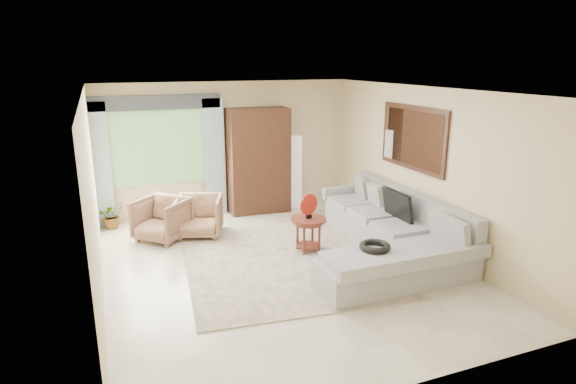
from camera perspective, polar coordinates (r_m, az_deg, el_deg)
name	(u,v)px	position (r m, az deg, el deg)	size (l,w,h in m)	color
ground	(281,267)	(7.30, -0.82, -8.85)	(6.00, 6.00, 0.00)	silver
area_rug	(281,253)	(7.75, -0.87, -7.28)	(3.00, 4.00, 0.02)	#C0AC97
sectional_sofa	(390,237)	(7.82, 12.01, -5.28)	(2.30, 3.46, 0.90)	#A5A7AD
tv_screen	(397,205)	(8.01, 12.84, -1.52)	(0.06, 0.74, 0.48)	black
garden_hose	(375,246)	(6.70, 10.25, -6.36)	(0.43, 0.43, 0.09)	black
coffee_table	(308,234)	(7.74, 2.42, -5.02)	(0.57, 0.57, 0.57)	#4F1C15
red_disc	(309,204)	(7.58, 2.47, -1.48)	(0.34, 0.34, 0.03)	#A11A10
armchair_left	(162,219)	(8.52, -14.73, -3.14)	(0.78, 0.80, 0.73)	brown
armchair_right	(199,216)	(8.56, -10.49, -2.83)	(0.76, 0.78, 0.71)	#987153
potted_plant	(112,215)	(9.39, -20.14, -2.57)	(0.46, 0.40, 0.51)	#999999
armoire	(258,161)	(9.61, -3.54, 3.68)	(1.20, 0.55, 2.10)	black
floor_lamp	(294,172)	(9.99, 0.74, 2.42)	(0.24, 0.24, 1.50)	silver
window	(158,148)	(9.39, -15.19, 5.07)	(1.80, 0.04, 1.40)	#669E59
curtain_left	(99,166)	(9.29, -21.45, 2.86)	(0.40, 0.08, 2.30)	#9EB7CC
curtain_right	(214,158)	(9.52, -8.73, 4.04)	(0.40, 0.08, 2.30)	#9EB7CC
valance	(155,102)	(9.21, -15.52, 10.21)	(2.40, 0.12, 0.26)	#1E232D
wall_mirror	(413,138)	(8.25, 14.54, 6.21)	(0.05, 1.70, 1.05)	black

